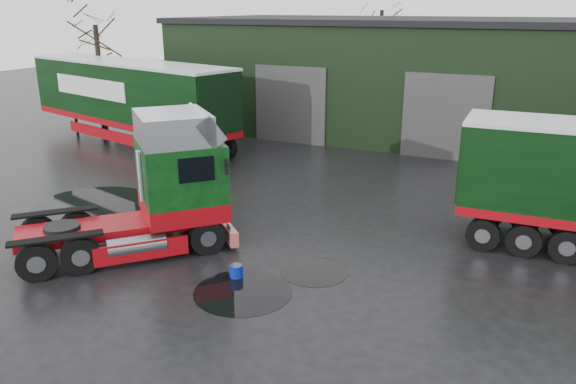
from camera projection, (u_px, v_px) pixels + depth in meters
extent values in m
plane|color=black|center=(272.00, 268.00, 15.62)|extent=(100.00, 100.00, 0.00)
cube|color=black|center=(467.00, 81.00, 31.01)|extent=(32.00, 12.00, 6.00)
cube|color=black|center=(473.00, 21.00, 30.01)|extent=(32.40, 12.40, 0.30)
cylinder|color=#071FA6|center=(236.00, 271.00, 15.07)|extent=(0.47, 0.47, 0.34)
cylinder|color=black|center=(243.00, 292.00, 14.32)|extent=(2.55, 2.55, 0.01)
cylinder|color=black|center=(314.00, 271.00, 15.42)|extent=(1.90, 1.90, 0.01)
cylinder|color=black|center=(93.00, 205.00, 20.59)|extent=(4.36, 4.36, 0.01)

